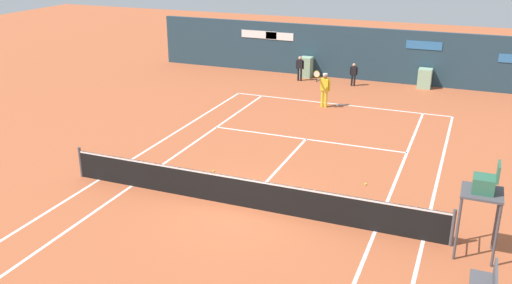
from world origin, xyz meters
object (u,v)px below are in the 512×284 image
(player_on_baseline, at_px, (324,87))
(tennis_ball_mid_court, at_px, (213,171))
(ball_kid_left_post, at_px, (300,67))
(tennis_ball_near_service_line, at_px, (366,184))
(ball_kid_right_post, at_px, (354,73))
(umpire_chair, at_px, (483,192))

(player_on_baseline, xyz_separation_m, tennis_ball_mid_court, (-1.48, -8.93, -0.96))
(ball_kid_left_post, bearing_deg, tennis_ball_near_service_line, 114.10)
(ball_kid_right_post, bearing_deg, tennis_ball_near_service_line, 94.92)
(ball_kid_left_post, relative_size, tennis_ball_mid_court, 20.42)
(umpire_chair, bearing_deg, ball_kid_right_post, 23.19)
(umpire_chair, height_order, tennis_ball_mid_court, umpire_chair)
(player_on_baseline, distance_m, tennis_ball_mid_court, 9.11)
(tennis_ball_mid_court, bearing_deg, tennis_ball_near_service_line, 9.97)
(tennis_ball_mid_court, bearing_deg, player_on_baseline, 80.60)
(tennis_ball_near_service_line, bearing_deg, ball_kid_right_post, 104.60)
(player_on_baseline, xyz_separation_m, ball_kid_left_post, (-2.64, 4.46, -0.19))
(ball_kid_right_post, xyz_separation_m, tennis_ball_mid_court, (-1.89, -13.40, -0.68))
(umpire_chair, height_order, ball_kid_left_post, umpire_chair)
(player_on_baseline, relative_size, tennis_ball_mid_court, 27.46)
(player_on_baseline, relative_size, ball_kid_right_post, 1.50)
(ball_kid_left_post, bearing_deg, tennis_ball_mid_court, 92.26)
(umpire_chair, bearing_deg, ball_kid_left_post, 31.94)
(umpire_chair, distance_m, tennis_ball_near_service_line, 4.98)
(umpire_chair, bearing_deg, player_on_baseline, 32.46)
(player_on_baseline, bearing_deg, umpire_chair, 126.02)
(umpire_chair, xyz_separation_m, ball_kid_left_post, (-9.75, 15.64, -0.97))
(ball_kid_left_post, bearing_deg, player_on_baseline, 117.92)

